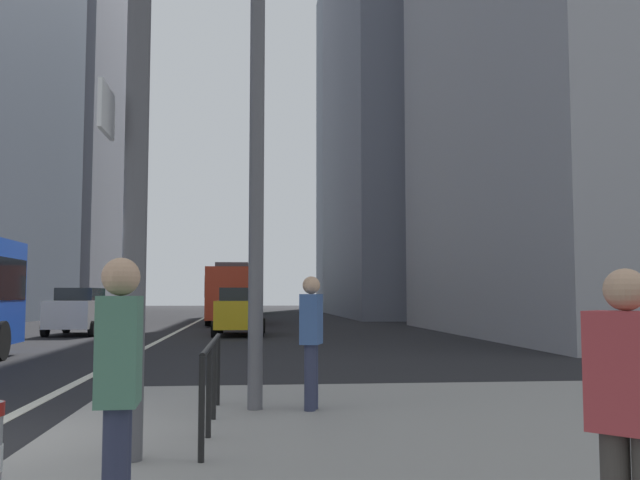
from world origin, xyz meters
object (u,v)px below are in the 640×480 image
object	(u,v)px
city_bus_red_distant	(244,293)
pedestrian_far	(119,385)
car_receding_near	(240,311)
pedestrian_waiting	(311,335)
car_oncoming_mid	(79,311)
street_lamp_post	(258,31)
city_bus_red_receding	(234,292)
pedestrian_walking	(629,412)

from	to	relation	value
city_bus_red_distant	pedestrian_far	size ratio (longest dim) A/B	6.54
car_receding_near	pedestrian_waiting	bearing A→B (deg)	-86.51
car_oncoming_mid	street_lamp_post	bearing A→B (deg)	-70.96
car_oncoming_mid	pedestrian_waiting	bearing A→B (deg)	-69.26
street_lamp_post	pedestrian_waiting	xyz separation A→B (m)	(0.74, -0.11, -4.15)
city_bus_red_receding	city_bus_red_distant	bearing A→B (deg)	89.06
street_lamp_post	car_oncoming_mid	bearing A→B (deg)	109.04
pedestrian_waiting	pedestrian_far	size ratio (longest dim) A/B	1.01
pedestrian_walking	city_bus_red_distant	bearing A→B (deg)	92.32
city_bus_red_receding	city_bus_red_distant	size ratio (longest dim) A/B	1.01
street_lamp_post	pedestrian_far	world-z (taller)	street_lamp_post
car_oncoming_mid	street_lamp_post	distance (m)	22.29
city_bus_red_receding	car_receding_near	xyz separation A→B (m)	(0.53, -12.29, -0.85)
city_bus_red_receding	pedestrian_waiting	size ratio (longest dim) A/B	6.56
car_receding_near	pedestrian_walking	world-z (taller)	car_receding_near
car_receding_near	pedestrian_far	size ratio (longest dim) A/B	2.68
car_receding_near	city_bus_red_receding	bearing A→B (deg)	92.46
street_lamp_post	city_bus_red_receding	bearing A→B (deg)	91.79
car_oncoming_mid	pedestrian_walking	bearing A→B (deg)	-71.34
city_bus_red_distant	car_oncoming_mid	bearing A→B (deg)	-100.71
car_receding_near	car_oncoming_mid	bearing A→B (deg)	171.78
car_receding_near	pedestrian_waiting	xyz separation A→B (m)	(1.21, -19.83, 0.14)
car_receding_near	pedestrian_walking	size ratio (longest dim) A/B	2.83
city_bus_red_distant	car_receding_near	xyz separation A→B (m)	(0.15, -35.41, -0.85)
city_bus_red_receding	pedestrian_walking	world-z (taller)	city_bus_red_receding
pedestrian_waiting	pedestrian_far	distance (m)	5.18
city_bus_red_receding	pedestrian_walking	size ratio (longest dim) A/B	6.99
car_receding_near	city_bus_red_distant	bearing A→B (deg)	90.24
city_bus_red_distant	street_lamp_post	xyz separation A→B (m)	(0.62, -55.13, 3.45)
pedestrian_walking	pedestrian_far	distance (m)	2.87
city_bus_red_receding	city_bus_red_distant	distance (m)	23.12
pedestrian_waiting	pedestrian_walking	size ratio (longest dim) A/B	1.07
car_receding_near	street_lamp_post	bearing A→B (deg)	-88.63
pedestrian_walking	pedestrian_waiting	bearing A→B (deg)	100.86
car_receding_near	pedestrian_waiting	world-z (taller)	car_receding_near
street_lamp_post	pedestrian_walking	bearing A→B (deg)	-72.65
city_bus_red_receding	car_oncoming_mid	world-z (taller)	city_bus_red_receding
car_oncoming_mid	car_receding_near	distance (m)	6.73
pedestrian_waiting	pedestrian_far	bearing A→B (deg)	-107.99
city_bus_red_receding	pedestrian_walking	xyz separation A→B (m)	(2.86, -37.95, -0.78)
car_receding_near	street_lamp_post	world-z (taller)	street_lamp_post
car_oncoming_mid	pedestrian_far	xyz separation A→B (m)	(6.27, -25.71, 0.13)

